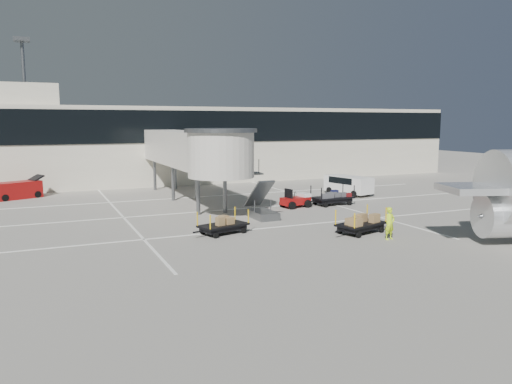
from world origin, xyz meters
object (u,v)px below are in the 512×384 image
at_px(ground_worker, 390,223).
at_px(suitcase_cart, 332,198).
at_px(baggage_tug, 296,200).
at_px(minivan, 347,184).
at_px(box_cart_near, 360,224).
at_px(belt_loader, 18,190).
at_px(box_cart_far, 224,225).

bearing_deg(ground_worker, suitcase_cart, 63.52).
distance_m(suitcase_cart, ground_worker, 11.68).
bearing_deg(baggage_tug, minivan, 20.41).
relative_size(baggage_tug, box_cart_near, 0.62).
distance_m(suitcase_cart, minivan, 6.05).
xyz_separation_m(baggage_tug, belt_loader, (-19.53, 13.33, 0.19)).
relative_size(suitcase_cart, minivan, 0.85).
height_order(box_cart_near, box_cart_far, box_cart_near).
height_order(box_cart_far, ground_worker, ground_worker).
relative_size(ground_worker, minivan, 0.38).
bearing_deg(suitcase_cart, box_cart_far, -154.20).
height_order(box_cart_near, ground_worker, ground_worker).
bearing_deg(belt_loader, box_cart_near, -75.38).
bearing_deg(box_cart_near, suitcase_cart, 50.51).
xyz_separation_m(suitcase_cart, minivan, (4.31, 4.23, 0.45)).
bearing_deg(suitcase_cart, box_cart_near, -116.31).
xyz_separation_m(baggage_tug, box_cart_near, (-0.84, -9.41, 0.01)).
distance_m(baggage_tug, box_cart_near, 9.45).
distance_m(baggage_tug, suitcase_cart, 3.07).
xyz_separation_m(suitcase_cart, ground_worker, (-3.30, -11.19, 0.35)).
bearing_deg(ground_worker, box_cart_far, 138.24).
relative_size(baggage_tug, belt_loader, 0.57).
distance_m(baggage_tug, minivan, 8.43).
xyz_separation_m(ground_worker, minivan, (7.60, 15.42, 0.10)).
relative_size(baggage_tug, ground_worker, 1.31).
bearing_deg(box_cart_far, suitcase_cart, 12.58).
xyz_separation_m(box_cart_near, belt_loader, (-18.69, 22.74, 0.18)).
xyz_separation_m(box_cart_far, belt_loader, (-11.35, 19.78, 0.20)).
bearing_deg(belt_loader, ground_worker, -76.77).
distance_m(baggage_tug, ground_worker, 11.36).
xyz_separation_m(baggage_tug, ground_worker, (-0.23, -11.35, 0.37)).
relative_size(box_cart_far, belt_loader, 0.85).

